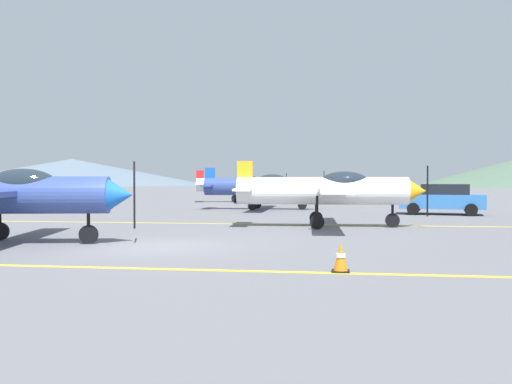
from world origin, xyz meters
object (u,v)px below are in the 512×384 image
airplane_near (2,194)px  car_sedan (443,199)px  airplane_far (263,186)px  traffic_cone_front (341,258)px  airplane_back (241,184)px  airplane_mid (329,190)px

airplane_near → car_sedan: 21.86m
airplane_far → traffic_cone_front: (4.52, -22.65, -1.17)m
airplane_back → traffic_cone_front: bearing=-77.0°
airplane_back → airplane_near: bearing=-93.5°
airplane_near → airplane_back: 30.14m
airplane_mid → airplane_far: 12.72m
traffic_cone_front → airplane_far: bearing=101.3°
car_sedan → airplane_mid: bearing=-124.8°
airplane_mid → traffic_cone_front: airplane_mid is taller
airplane_back → traffic_cone_front: 34.43m
airplane_mid → airplane_far: same height
airplane_mid → traffic_cone_front: (0.33, -10.64, -1.17)m
airplane_near → airplane_far: bearing=75.2°
airplane_back → traffic_cone_front: size_ratio=14.70×
airplane_near → airplane_back: size_ratio=1.00×
car_sedan → airplane_back: bearing=132.8°
airplane_far → traffic_cone_front: 23.13m
airplane_far → airplane_back: size_ratio=1.00×
airplane_near → airplane_mid: (9.28, 7.20, 0.00)m
airplane_back → car_sedan: 19.61m
car_sedan → traffic_cone_front: (-5.58, -19.16, -0.56)m
airplane_mid → car_sedan: size_ratio=1.90×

